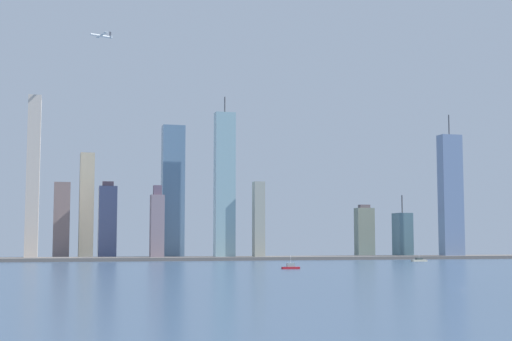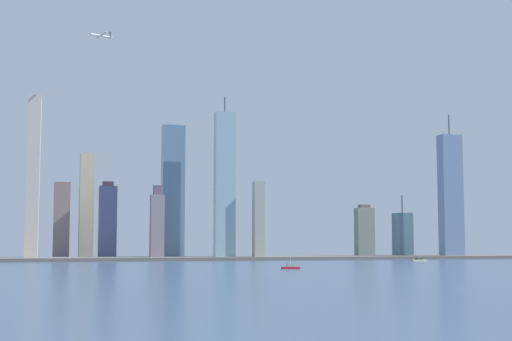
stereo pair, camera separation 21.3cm
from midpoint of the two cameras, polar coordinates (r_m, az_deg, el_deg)
ground_plane at (r=350.89m, az=15.38°, el=-8.59°), size 6000.00×6000.00×0.00m
waterfront_pier at (r=840.03m, az=-2.98°, el=-6.68°), size 799.44×70.11×3.60m
skyscraper_0 at (r=918.50m, az=-12.76°, el=-2.63°), size 16.50×25.72×125.59m
skyscraper_1 at (r=847.91m, az=-2.41°, el=-1.15°), size 22.70×13.48×184.99m
skyscraper_2 at (r=941.18m, az=14.56°, el=-1.91°), size 26.58×15.92×175.17m
skyscraper_3 at (r=900.71m, az=-14.56°, el=-3.72°), size 18.36×25.37×88.68m
skyscraper_4 at (r=845.69m, az=0.19°, el=-3.83°), size 12.06×12.26×87.65m
skyscraper_5 at (r=825.82m, az=-7.53°, el=-4.17°), size 14.54×13.77×81.54m
skyscraper_6 at (r=854.12m, az=-16.58°, el=-0.52°), size 13.86×23.65×179.79m
skyscraper_7 at (r=1000.00m, az=8.23°, el=-4.63°), size 23.50×14.69×68.67m
skyscraper_8 at (r=950.65m, az=11.07°, el=-4.86°), size 18.62×22.08×77.88m
skyscraper_9 at (r=898.72m, az=-6.69°, el=-4.80°), size 14.33×16.45×58.81m
skyscraper_11 at (r=884.76m, az=-11.23°, el=-3.84°), size 20.75×14.49×89.66m
skyscraper_12 at (r=868.05m, az=-6.34°, el=-1.64°), size 25.54×16.30×154.06m
boat_1 at (r=794.17m, az=12.27°, el=-6.67°), size 16.01×6.28×8.61m
boat_3 at (r=567.58m, az=2.64°, el=-7.32°), size 13.73×4.04×10.41m
airplane at (r=855.79m, az=-11.67°, el=10.00°), size 24.82×27.28×7.43m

